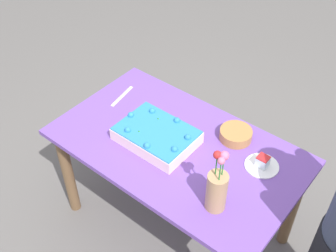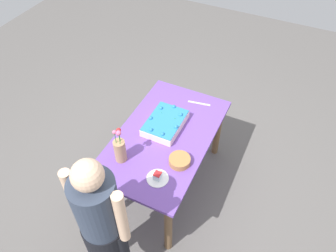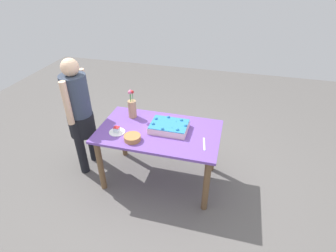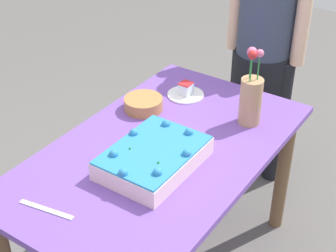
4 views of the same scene
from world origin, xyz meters
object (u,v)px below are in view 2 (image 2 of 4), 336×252
flower_vase (120,149)px  fruit_bowl (180,161)px  serving_plate_with_slice (158,177)px  sheet_cake (165,123)px  person_standing (101,220)px  cake_knife (199,103)px

flower_vase → fruit_bowl: 0.50m
serving_plate_with_slice → flower_vase: size_ratio=0.50×
serving_plate_with_slice → flower_vase: flower_vase is taller
sheet_cake → person_standing: 1.11m
serving_plate_with_slice → cake_knife: (0.98, 0.03, -0.02)m
cake_knife → fruit_bowl: (-0.76, -0.13, 0.03)m
fruit_bowl → person_standing: bearing=161.9°
person_standing → sheet_cake: bearing=2.1°
fruit_bowl → person_standing: size_ratio=0.12×
serving_plate_with_slice → person_standing: size_ratio=0.12×
serving_plate_with_slice → person_standing: 0.58m
serving_plate_with_slice → cake_knife: bearing=1.9°
fruit_bowl → person_standing: (-0.77, 0.25, 0.09)m
fruit_bowl → sheet_cake: bearing=41.6°
sheet_cake → fruit_bowl: bearing=-138.4°
serving_plate_with_slice → fruit_bowl: 0.24m
sheet_cake → cake_knife: 0.46m
sheet_cake → fruit_bowl: (-0.33, -0.29, -0.01)m
serving_plate_with_slice → flower_vase: bearing=82.7°
flower_vase → serving_plate_with_slice: bearing=-97.3°
cake_knife → serving_plate_with_slice: bearing=-98.0°
flower_vase → sheet_cake: bearing=-18.3°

